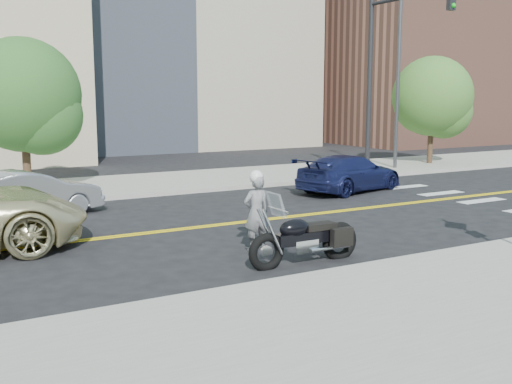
{
  "coord_description": "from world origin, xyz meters",
  "views": [
    {
      "loc": [
        -6.31,
        -13.55,
        3.23
      ],
      "look_at": [
        -0.05,
        -2.37,
        1.2
      ],
      "focal_mm": 42.0,
      "sensor_mm": 36.0,
      "label": 1
    }
  ],
  "objects_px": {
    "motorcycle": "(306,227)",
    "motorcyclist": "(256,210)",
    "parked_car_silver": "(27,195)",
    "parked_car_blue": "(350,173)"
  },
  "relations": [
    {
      "from": "motorcycle",
      "to": "motorcyclist",
      "type": "bearing_deg",
      "value": 103.13
    },
    {
      "from": "parked_car_silver",
      "to": "parked_car_blue",
      "type": "xyz_separation_m",
      "value": [
        10.5,
        -0.5,
        -0.01
      ]
    },
    {
      "from": "motorcyclist",
      "to": "motorcycle",
      "type": "height_order",
      "value": "motorcyclist"
    },
    {
      "from": "motorcycle",
      "to": "parked_car_silver",
      "type": "distance_m",
      "value": 8.4
    },
    {
      "from": "motorcycle",
      "to": "parked_car_blue",
      "type": "distance_m",
      "value": 9.41
    },
    {
      "from": "parked_car_blue",
      "to": "motorcyclist",
      "type": "bearing_deg",
      "value": 113.9
    },
    {
      "from": "motorcyclist",
      "to": "parked_car_blue",
      "type": "height_order",
      "value": "motorcyclist"
    },
    {
      "from": "parked_car_silver",
      "to": "parked_car_blue",
      "type": "relative_size",
      "value": 0.9
    },
    {
      "from": "motorcycle",
      "to": "parked_car_silver",
      "type": "xyz_separation_m",
      "value": [
        -4.05,
        7.36,
        -0.08
      ]
    },
    {
      "from": "motorcyclist",
      "to": "motorcycle",
      "type": "relative_size",
      "value": 0.72
    }
  ]
}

